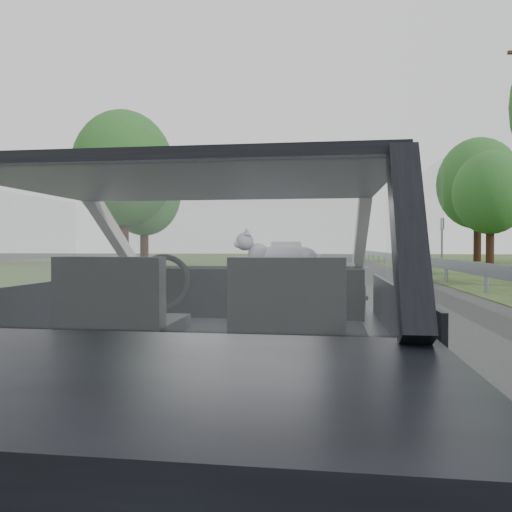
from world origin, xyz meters
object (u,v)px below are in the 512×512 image
(other_car, at_px, (286,255))
(cat, at_px, (284,255))
(highway_sign, at_px, (442,242))
(subject_car, at_px, (215,326))

(other_car, bearing_deg, cat, -95.68)
(highway_sign, bearing_deg, subject_car, -101.88)
(other_car, distance_m, highway_sign, 9.18)
(subject_car, relative_size, other_car, 0.97)
(subject_car, relative_size, highway_sign, 1.50)
(other_car, bearing_deg, subject_car, -96.59)
(other_car, height_order, highway_sign, highway_sign)
(subject_car, distance_m, cat, 0.79)
(subject_car, height_order, other_car, subject_car)
(subject_car, xyz_separation_m, highway_sign, (6.95, 25.87, 0.61))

